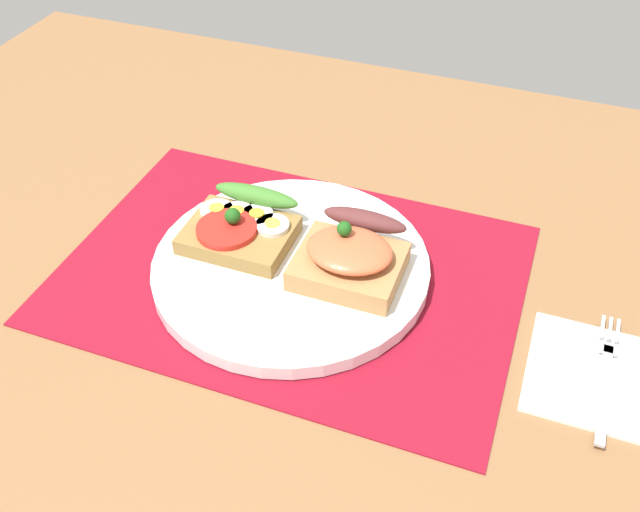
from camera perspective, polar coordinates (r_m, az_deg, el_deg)
ground_plane at (r=71.36cm, az=-2.26°, el=-2.36°), size 120.00×90.00×3.20cm
placemat at (r=70.15cm, az=-2.30°, el=-1.34°), size 43.87×30.97×0.30cm
plate at (r=69.56cm, az=-2.32°, el=-0.80°), size 26.79×26.79×1.46cm
sandwich_egg_tomato at (r=71.28cm, az=-6.28°, el=2.42°), size 10.33×9.53×3.89cm
sandwich_salmon at (r=66.72cm, az=2.50°, el=0.12°), size 9.79×9.70×5.46cm
napkin at (r=65.61cm, az=21.84°, el=-8.98°), size 13.07×11.54×0.60cm
fork at (r=65.38cm, az=21.79°, el=-8.57°), size 1.62×14.28×0.32cm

